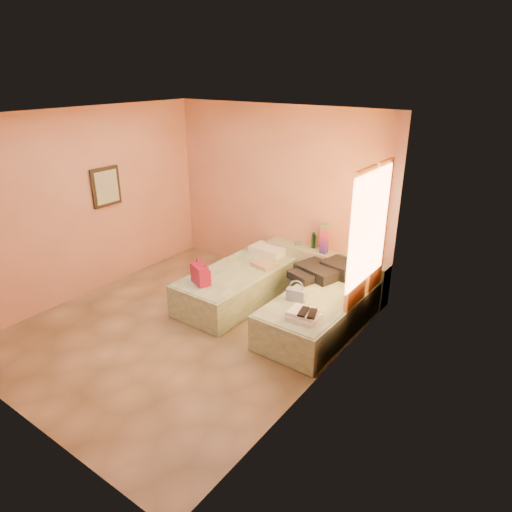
% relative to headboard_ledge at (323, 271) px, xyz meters
% --- Properties ---
extents(ground, '(4.50, 4.50, 0.00)m').
position_rel_headboard_ledge_xyz_m(ground, '(-0.98, -2.10, -0.33)').
color(ground, tan).
rests_on(ground, ground).
extents(room_walls, '(4.02, 4.51, 2.81)m').
position_rel_headboard_ledge_xyz_m(room_walls, '(-0.77, -1.53, 1.46)').
color(room_walls, '#E19A78').
rests_on(room_walls, ground).
extents(headboard_ledge, '(2.05, 0.30, 0.65)m').
position_rel_headboard_ledge_xyz_m(headboard_ledge, '(0.00, 0.00, 0.00)').
color(headboard_ledge, '#9BA083').
rests_on(headboard_ledge, ground).
extents(bed_left, '(0.92, 2.01, 0.50)m').
position_rel_headboard_ledge_xyz_m(bed_left, '(-0.90, -1.05, -0.08)').
color(bed_left, beige).
rests_on(bed_left, ground).
extents(bed_right, '(0.92, 2.01, 0.50)m').
position_rel_headboard_ledge_xyz_m(bed_right, '(0.52, -1.05, -0.08)').
color(bed_right, beige).
rests_on(bed_right, ground).
extents(water_bottle, '(0.08, 0.08, 0.24)m').
position_rel_headboard_ledge_xyz_m(water_bottle, '(-0.24, 0.07, 0.45)').
color(water_bottle, '#163C1B').
rests_on(water_bottle, headboard_ledge).
extents(rainbow_box, '(0.11, 0.11, 0.47)m').
position_rel_headboard_ledge_xyz_m(rainbow_box, '(-0.00, -0.03, 0.56)').
color(rainbow_box, '#AE153B').
rests_on(rainbow_box, headboard_ledge).
extents(small_dish, '(0.12, 0.12, 0.03)m').
position_rel_headboard_ledge_xyz_m(small_dish, '(-0.52, 0.07, 0.34)').
color(small_dish, '#52986B').
rests_on(small_dish, headboard_ledge).
extents(green_book, '(0.19, 0.16, 0.03)m').
position_rel_headboard_ledge_xyz_m(green_book, '(0.29, -0.05, 0.34)').
color(green_book, '#274932').
rests_on(green_book, headboard_ledge).
extents(flower_vase, '(0.21, 0.21, 0.23)m').
position_rel_headboard_ledge_xyz_m(flower_vase, '(0.65, 0.05, 0.44)').
color(flower_vase, silver).
rests_on(flower_vase, headboard_ledge).
extents(magenta_handbag, '(0.35, 0.27, 0.28)m').
position_rel_headboard_ledge_xyz_m(magenta_handbag, '(-1.03, -1.71, 0.32)').
color(magenta_handbag, '#AE153B').
rests_on(magenta_handbag, bed_left).
extents(khaki_garment, '(0.39, 0.34, 0.06)m').
position_rel_headboard_ledge_xyz_m(khaki_garment, '(-0.65, -0.71, 0.20)').
color(khaki_garment, tan).
rests_on(khaki_garment, bed_left).
extents(clothes_pile, '(0.85, 0.85, 0.20)m').
position_rel_headboard_ledge_xyz_m(clothes_pile, '(0.24, -0.53, 0.28)').
color(clothes_pile, black).
rests_on(clothes_pile, bed_right).
extents(blue_handbag, '(0.27, 0.15, 0.16)m').
position_rel_headboard_ledge_xyz_m(blue_handbag, '(0.31, -1.37, 0.26)').
color(blue_handbag, '#41539D').
rests_on(blue_handbag, bed_right).
extents(towel_stack, '(0.36, 0.31, 0.10)m').
position_rel_headboard_ledge_xyz_m(towel_stack, '(0.64, -1.72, 0.23)').
color(towel_stack, white).
rests_on(towel_stack, bed_right).
extents(sandal_pair, '(0.23, 0.27, 0.02)m').
position_rel_headboard_ledge_xyz_m(sandal_pair, '(0.70, -1.74, 0.29)').
color(sandal_pair, black).
rests_on(sandal_pair, towel_stack).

